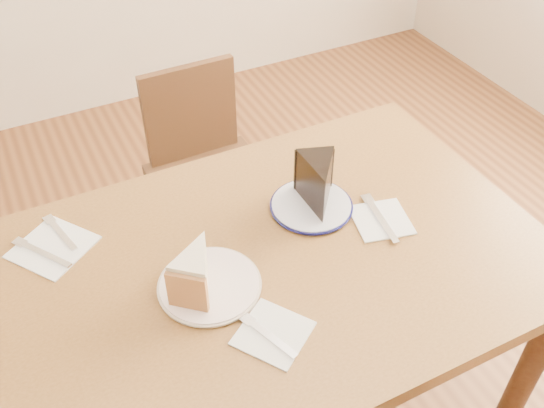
% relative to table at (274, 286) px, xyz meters
% --- Properties ---
extents(table, '(1.20, 0.80, 0.75)m').
position_rel_table_xyz_m(table, '(0.00, 0.00, 0.00)').
color(table, '#4C2F14').
rests_on(table, ground).
extents(chair_far, '(0.38, 0.38, 0.77)m').
position_rel_table_xyz_m(chair_far, '(0.12, 0.73, -0.22)').
color(chair_far, black).
rests_on(chair_far, ground).
extents(plate_cream, '(0.21, 0.21, 0.01)m').
position_rel_table_xyz_m(plate_cream, '(-0.16, -0.02, 0.10)').
color(plate_cream, white).
rests_on(plate_cream, table).
extents(plate_navy, '(0.19, 0.19, 0.01)m').
position_rel_table_xyz_m(plate_navy, '(0.15, 0.10, 0.10)').
color(plate_navy, white).
rests_on(plate_navy, table).
extents(carrot_cake, '(0.13, 0.14, 0.09)m').
position_rel_table_xyz_m(carrot_cake, '(-0.18, -0.01, 0.16)').
color(carrot_cake, '#F0E5C6').
rests_on(carrot_cake, plate_cream).
extents(chocolate_cake, '(0.13, 0.15, 0.11)m').
position_rel_table_xyz_m(chocolate_cake, '(0.16, 0.09, 0.17)').
color(chocolate_cake, black).
rests_on(chocolate_cake, plate_navy).
extents(napkin_cream, '(0.18, 0.18, 0.00)m').
position_rel_table_xyz_m(napkin_cream, '(-0.09, -0.18, 0.10)').
color(napkin_cream, white).
rests_on(napkin_cream, table).
extents(napkin_navy, '(0.15, 0.15, 0.00)m').
position_rel_table_xyz_m(napkin_navy, '(0.28, -0.01, 0.10)').
color(napkin_navy, white).
rests_on(napkin_navy, table).
extents(napkin_spare, '(0.21, 0.21, 0.00)m').
position_rel_table_xyz_m(napkin_spare, '(-0.43, 0.24, 0.10)').
color(napkin_spare, white).
rests_on(napkin_spare, table).
extents(fork_cream, '(0.06, 0.14, 0.00)m').
position_rel_table_xyz_m(fork_cream, '(-0.11, -0.19, 0.10)').
color(fork_cream, silver).
rests_on(fork_cream, napkin_cream).
extents(knife_navy, '(0.04, 0.17, 0.00)m').
position_rel_table_xyz_m(knife_navy, '(0.27, -0.01, 0.10)').
color(knife_navy, silver).
rests_on(knife_navy, napkin_navy).
extents(fork_spare, '(0.05, 0.14, 0.00)m').
position_rel_table_xyz_m(fork_spare, '(-0.40, 0.28, 0.10)').
color(fork_spare, silver).
rests_on(fork_spare, napkin_spare).
extents(knife_spare, '(0.10, 0.14, 0.00)m').
position_rel_table_xyz_m(knife_spare, '(-0.45, 0.23, 0.10)').
color(knife_spare, silver).
rests_on(knife_spare, napkin_spare).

